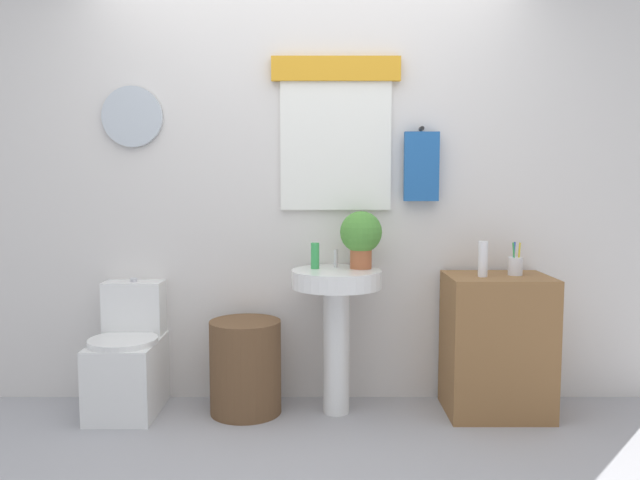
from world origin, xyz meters
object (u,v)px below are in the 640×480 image
soap_bottle (315,256)px  potted_plant (361,235)px  lotion_bottle (483,259)px  wooden_cabinet (497,345)px  pedestal_sink (336,307)px  toothbrush_cup (515,266)px  toilet (129,361)px  laundry_hamper (246,367)px

soap_bottle → potted_plant: (0.26, 0.01, 0.12)m
lotion_bottle → wooden_cabinet: bearing=21.9°
pedestal_sink → toothbrush_cup: size_ratio=4.42×
wooden_cabinet → pedestal_sink: bearing=180.0°
pedestal_sink → toothbrush_cup: (1.01, 0.02, 0.23)m
pedestal_sink → potted_plant: 0.43m
toilet → toothbrush_cup: size_ratio=4.03×
wooden_cabinet → potted_plant: potted_plant is taller
wooden_cabinet → toothbrush_cup: (0.10, 0.02, 0.45)m
lotion_bottle → toothbrush_cup: lotion_bottle is taller
laundry_hamper → soap_bottle: size_ratio=3.59×
pedestal_sink → lotion_bottle: 0.85m
soap_bottle → pedestal_sink: bearing=-22.6°
pedestal_sink → wooden_cabinet: pedestal_sink is taller
wooden_cabinet → lotion_bottle: 0.50m
laundry_hamper → toilet: bearing=177.4°
potted_plant → toothbrush_cup: size_ratio=1.76×
wooden_cabinet → toothbrush_cup: 0.46m
toilet → soap_bottle: (1.07, 0.02, 0.61)m
laundry_hamper → wooden_cabinet: bearing=0.0°
wooden_cabinet → potted_plant: size_ratio=2.41×
wooden_cabinet → potted_plant: bearing=175.5°
laundry_hamper → toothbrush_cup: size_ratio=2.86×
wooden_cabinet → lotion_bottle: bearing=-158.1°
pedestal_sink → toilet: bearing=178.5°
toilet → pedestal_sink: pedestal_sink is taller
toilet → wooden_cabinet: size_ratio=0.95×
soap_bottle → lotion_bottle: lotion_bottle is taller
toilet → pedestal_sink: 1.23m
pedestal_sink → wooden_cabinet: 0.93m
soap_bottle → toothbrush_cup: bearing=-1.5°
pedestal_sink → soap_bottle: soap_bottle is taller
wooden_cabinet → potted_plant: 0.98m
soap_bottle → toothbrush_cup: 1.13m
lotion_bottle → soap_bottle: bearing=174.5°
wooden_cabinet → soap_bottle: soap_bottle is taller
toilet → wooden_cabinet: wooden_cabinet is taller
pedestal_sink → toothbrush_cup: bearing=1.1°
laundry_hamper → soap_bottle: bearing=7.2°
potted_plant → pedestal_sink: bearing=-156.8°
potted_plant → laundry_hamper: bearing=-174.8°
toilet → potted_plant: size_ratio=2.29×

